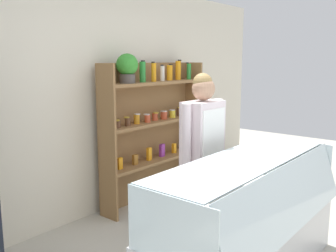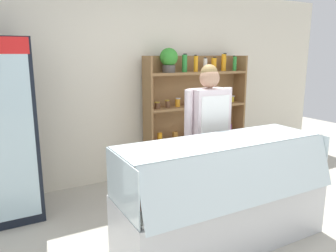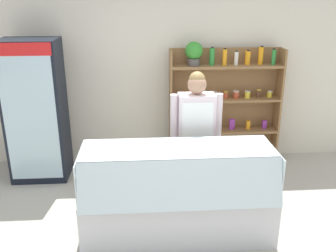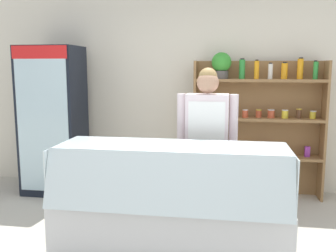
{
  "view_description": "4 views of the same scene",
  "coord_description": "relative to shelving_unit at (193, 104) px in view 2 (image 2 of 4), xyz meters",
  "views": [
    {
      "loc": [
        -2.77,
        -1.19,
        1.79
      ],
      "look_at": [
        -0.31,
        0.85,
        1.23
      ],
      "focal_mm": 40.0,
      "sensor_mm": 36.0,
      "label": 1
    },
    {
      "loc": [
        -1.97,
        -2.14,
        1.78
      ],
      "look_at": [
        -0.35,
        0.83,
        1.04
      ],
      "focal_mm": 35.0,
      "sensor_mm": 36.0,
      "label": 2
    },
    {
      "loc": [
        -0.48,
        -3.36,
        2.54
      ],
      "look_at": [
        -0.2,
        0.67,
        1.07
      ],
      "focal_mm": 40.0,
      "sensor_mm": 36.0,
      "label": 3
    },
    {
      "loc": [
        0.33,
        -2.98,
        1.68
      ],
      "look_at": [
        -0.24,
        0.64,
        1.1
      ],
      "focal_mm": 40.0,
      "sensor_mm": 36.0,
      "label": 4
    }
  ],
  "objects": [
    {
      "name": "ground_plane",
      "position": [
        -0.68,
        -1.96,
        -1.05
      ],
      "size": [
        12.0,
        12.0,
        0.0
      ],
      "primitive_type": "plane",
      "color": "#B7B2A3"
    },
    {
      "name": "back_wall",
      "position": [
        -0.68,
        0.25,
        0.3
      ],
      "size": [
        6.8,
        0.1,
        2.7
      ],
      "primitive_type": "cube",
      "color": "silver",
      "rests_on": "ground"
    },
    {
      "name": "shelving_unit",
      "position": [
        0.0,
        0.0,
        0.0
      ],
      "size": [
        1.65,
        0.29,
        1.87
      ],
      "color": "olive",
      "rests_on": "ground"
    },
    {
      "name": "deli_display_case",
      "position": [
        -0.82,
        -1.81,
        -0.74
      ],
      "size": [
        2.03,
        0.8,
        1.01
      ],
      "color": "silver",
      "rests_on": "ground"
    },
    {
      "name": "shop_clerk",
      "position": [
        -0.55,
        -1.18,
        -0.05
      ],
      "size": [
        0.62,
        0.25,
        1.68
      ],
      "color": "#2D2D38",
      "rests_on": "ground"
    }
  ]
}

